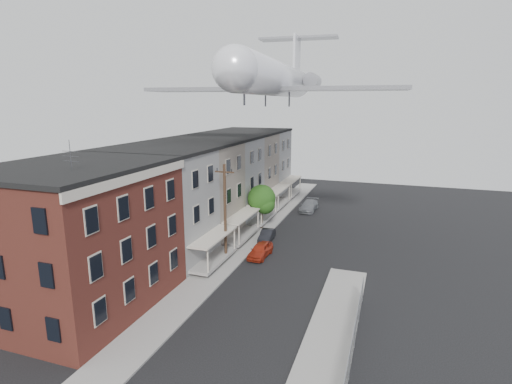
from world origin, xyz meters
TOP-DOWN VIEW (x-y plane):
  - sidewalk_left at (-5.50, 24.00)m, footprint 3.00×62.00m
  - sidewalk_right at (5.50, 6.00)m, footprint 3.00×26.00m
  - curb_left at (-4.05, 24.00)m, footprint 0.15×62.00m
  - curb_right at (4.05, 6.00)m, footprint 0.15×26.00m
  - corner_building at (-12.00, 7.00)m, footprint 10.31×12.30m
  - row_house_a at (-11.96, 16.50)m, footprint 11.98×7.00m
  - row_house_b at (-11.96, 23.50)m, footprint 11.98×7.00m
  - row_house_c at (-11.96, 30.50)m, footprint 11.98×7.00m
  - row_house_d at (-11.96, 37.50)m, footprint 11.98×7.00m
  - row_house_e at (-11.96, 44.50)m, footprint 11.98×7.00m
  - chainlink_fence at (7.00, 5.00)m, footprint 0.06×18.06m
  - utility_pole at (-5.60, 18.00)m, footprint 1.80×0.26m
  - street_tree at (-5.27, 27.92)m, footprint 3.22×3.20m
  - car_near at (-2.83, 19.80)m, footprint 1.72×3.92m
  - car_mid at (-3.60, 24.30)m, footprint 1.52×3.65m
  - car_far at (-1.80, 37.57)m, footprint 2.07×4.81m
  - airplane at (-3.87, 28.34)m, footprint 26.60×30.37m

SIDE VIEW (x-z plane):
  - sidewalk_left at x=-5.50m, z-range 0.00..0.12m
  - sidewalk_right at x=5.50m, z-range 0.00..0.12m
  - curb_left at x=-4.05m, z-range 0.00..0.14m
  - curb_right at x=4.05m, z-range 0.00..0.14m
  - car_mid at x=-3.60m, z-range 0.00..1.17m
  - car_near at x=-2.83m, z-range 0.00..1.31m
  - car_far at x=-1.80m, z-range 0.00..1.38m
  - chainlink_fence at x=7.00m, z-range 0.05..1.95m
  - street_tree at x=-5.27m, z-range 0.85..6.05m
  - utility_pole at x=-5.60m, z-range 0.17..9.17m
  - row_house_a at x=-11.96m, z-range -0.02..10.28m
  - row_house_b at x=-11.96m, z-range -0.02..10.28m
  - row_house_c at x=-11.96m, z-range -0.02..10.28m
  - row_house_d at x=-11.96m, z-range -0.02..10.28m
  - row_house_e at x=-11.96m, z-range -0.02..10.28m
  - corner_building at x=-12.00m, z-range -0.91..11.24m
  - airplane at x=-3.87m, z-range 12.37..21.16m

